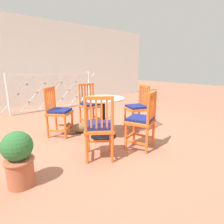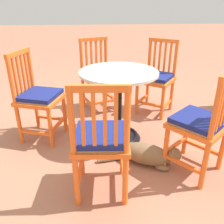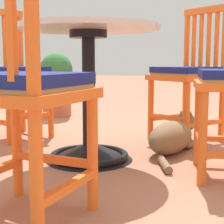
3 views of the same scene
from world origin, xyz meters
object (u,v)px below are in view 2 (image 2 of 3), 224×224
object	(u,v)px
orange_chair_tucked_in	(101,140)
orange_chair_near_fence	(201,125)
orange_chair_at_corner	(156,79)
orange_chair_by_planter	(99,77)
cafe_table	(118,114)
orange_chair_facing_out	(38,98)
tabby_cat	(149,155)

from	to	relation	value
orange_chair_tucked_in	orange_chair_near_fence	xyz separation A→B (m)	(-0.80, -0.17, 0.00)
orange_chair_at_corner	orange_chair_by_planter	bearing A→B (deg)	-11.23
cafe_table	orange_chair_facing_out	world-z (taller)	orange_chair_facing_out
orange_chair_facing_out	orange_chair_at_corner	bearing A→B (deg)	-158.20
cafe_table	orange_chair_by_planter	xyz separation A→B (m)	(0.17, -0.77, 0.16)
orange_chair_facing_out	orange_chair_near_fence	size ratio (longest dim) A/B	1.00
orange_chair_near_fence	tabby_cat	size ratio (longest dim) A/B	1.25
cafe_table	orange_chair_at_corner	distance (m)	0.85
orange_chair_facing_out	orange_chair_tucked_in	world-z (taller)	same
orange_chair_facing_out	orange_chair_near_fence	distance (m)	1.56
orange_chair_tucked_in	orange_chair_near_fence	world-z (taller)	same
orange_chair_near_fence	orange_chair_by_planter	size ratio (longest dim) A/B	1.00
orange_chair_tucked_in	orange_chair_near_fence	size ratio (longest dim) A/B	1.00
orange_chair_by_planter	cafe_table	bearing A→B (deg)	102.49
cafe_table	orange_chair_facing_out	bearing A→B (deg)	-6.50
cafe_table	orange_chair_by_planter	distance (m)	0.81
orange_chair_near_fence	orange_chair_by_planter	xyz separation A→B (m)	(0.77, -1.36, 0.00)
orange_chair_facing_out	cafe_table	bearing A→B (deg)	173.50
orange_chair_facing_out	orange_chair_by_planter	world-z (taller)	same
tabby_cat	orange_chair_facing_out	bearing A→B (deg)	-28.59
orange_chair_tucked_in	orange_chair_at_corner	size ratio (longest dim) A/B	1.00
orange_chair_near_fence	orange_chair_facing_out	bearing A→B (deg)	-25.89
tabby_cat	orange_chair_tucked_in	bearing A→B (deg)	33.58
orange_chair_facing_out	tabby_cat	world-z (taller)	orange_chair_facing_out
tabby_cat	cafe_table	bearing A→B (deg)	-63.84
tabby_cat	orange_chair_near_fence	bearing A→B (deg)	162.42
cafe_table	orange_chair_facing_out	xyz separation A→B (m)	(0.80, -0.09, 0.16)
orange_chair_tucked_in	cafe_table	bearing A→B (deg)	-105.00
orange_chair_facing_out	orange_chair_by_planter	bearing A→B (deg)	-132.87
cafe_table	orange_chair_near_fence	world-z (taller)	orange_chair_near_fence
orange_chair_near_fence	orange_chair_tucked_in	bearing A→B (deg)	12.19
orange_chair_facing_out	orange_chair_tucked_in	distance (m)	1.04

